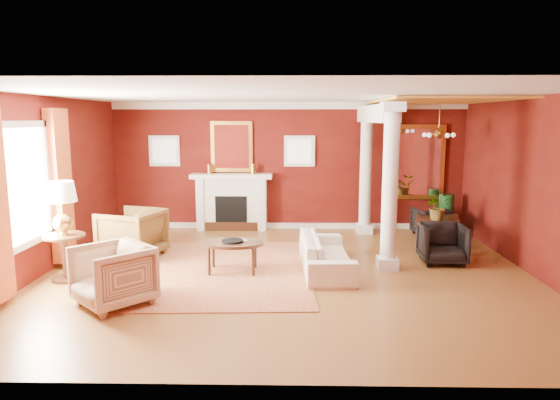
{
  "coord_description": "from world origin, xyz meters",
  "views": [
    {
      "loc": [
        0.04,
        -7.94,
        2.53
      ],
      "look_at": [
        -0.13,
        0.51,
        1.15
      ],
      "focal_mm": 32.0,
      "sensor_mm": 36.0,
      "label": 1
    }
  ],
  "objects_px": {
    "armchair_leopard": "(132,231)",
    "armchair_stripe": "(113,272)",
    "dining_table": "(439,225)",
    "coffee_table": "(233,245)",
    "sofa": "(326,248)",
    "side_table": "(62,214)"
  },
  "relations": [
    {
      "from": "armchair_leopard",
      "to": "armchair_stripe",
      "type": "bearing_deg",
      "value": 29.46
    },
    {
      "from": "armchair_leopard",
      "to": "armchair_stripe",
      "type": "relative_size",
      "value": 1.08
    },
    {
      "from": "dining_table",
      "to": "coffee_table",
      "type": "bearing_deg",
      "value": 131.01
    },
    {
      "from": "sofa",
      "to": "side_table",
      "type": "height_order",
      "value": "side_table"
    },
    {
      "from": "armchair_stripe",
      "to": "side_table",
      "type": "xyz_separation_m",
      "value": [
        -1.13,
        1.05,
        0.61
      ]
    },
    {
      "from": "sofa",
      "to": "side_table",
      "type": "relative_size",
      "value": 1.27
    },
    {
      "from": "armchair_leopard",
      "to": "dining_table",
      "type": "height_order",
      "value": "armchair_leopard"
    },
    {
      "from": "armchair_leopard",
      "to": "coffee_table",
      "type": "height_order",
      "value": "armchair_leopard"
    },
    {
      "from": "sofa",
      "to": "coffee_table",
      "type": "relative_size",
      "value": 1.95
    },
    {
      "from": "armchair_leopard",
      "to": "coffee_table",
      "type": "relative_size",
      "value": 0.97
    },
    {
      "from": "sofa",
      "to": "armchair_stripe",
      "type": "xyz_separation_m",
      "value": [
        -3.02,
        -1.64,
        0.07
      ]
    },
    {
      "from": "side_table",
      "to": "coffee_table",
      "type": "bearing_deg",
      "value": 10.21
    },
    {
      "from": "armchair_stripe",
      "to": "coffee_table",
      "type": "height_order",
      "value": "armchair_stripe"
    },
    {
      "from": "armchair_stripe",
      "to": "coffee_table",
      "type": "distance_m",
      "value": 2.11
    },
    {
      "from": "armchair_stripe",
      "to": "dining_table",
      "type": "distance_m",
      "value": 6.38
    },
    {
      "from": "armchair_leopard",
      "to": "side_table",
      "type": "height_order",
      "value": "side_table"
    },
    {
      "from": "sofa",
      "to": "armchair_stripe",
      "type": "bearing_deg",
      "value": 116.16
    },
    {
      "from": "dining_table",
      "to": "sofa",
      "type": "bearing_deg",
      "value": 141.79
    },
    {
      "from": "sofa",
      "to": "coffee_table",
      "type": "bearing_deg",
      "value": 92.32
    },
    {
      "from": "armchair_stripe",
      "to": "coffee_table",
      "type": "xyz_separation_m",
      "value": [
        1.46,
        1.52,
        0.01
      ]
    },
    {
      "from": "armchair_stripe",
      "to": "side_table",
      "type": "bearing_deg",
      "value": -178.52
    },
    {
      "from": "sofa",
      "to": "dining_table",
      "type": "bearing_deg",
      "value": -56.26
    }
  ]
}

